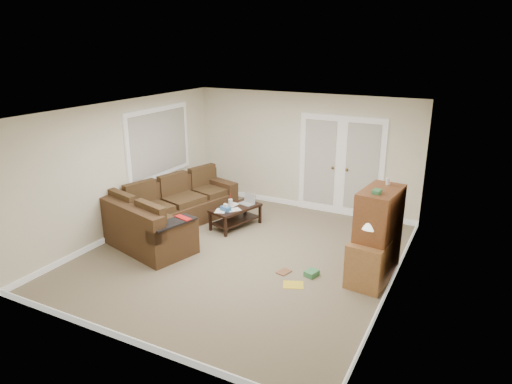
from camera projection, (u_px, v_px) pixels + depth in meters
The scene contains 17 objects.
floor at pixel (242, 255), 7.85m from camera, with size 5.50×5.50×0.00m, color gray.
ceiling at pixel (240, 110), 7.07m from camera, with size 5.00×5.50×0.02m, color white.
wall_left at pixel (125, 168), 8.54m from camera, with size 0.02×5.50×2.50m, color white.
wall_right at pixel (398, 211), 6.38m from camera, with size 0.02×5.50×2.50m, color white.
wall_back at pixel (303, 152), 9.78m from camera, with size 5.00×0.02×2.50m, color white.
wall_front at pixel (123, 252), 5.14m from camera, with size 5.00×0.02×2.50m, color white.
baseboards at pixel (242, 253), 7.84m from camera, with size 5.00×5.50×0.10m, color white, non-canonical shape.
french_doors at pixel (340, 167), 9.45m from camera, with size 1.80×0.05×2.13m.
window_left at pixel (159, 142), 9.28m from camera, with size 0.05×1.92×1.42m.
sectional_sofa at pixel (167, 215), 8.74m from camera, with size 2.04×3.19×0.87m.
coffee_table at pixel (236, 216), 9.01m from camera, with size 0.78×1.12×0.70m.
tv_armoire at pixel (378, 234), 6.92m from camera, with size 0.59×0.95×1.55m.
side_cabinet at pixel (368, 261), 6.76m from camera, with size 0.59×0.59×1.13m.
space_heater at pixel (390, 222), 8.91m from camera, with size 0.11×0.09×0.28m, color silver.
floor_magazine at pixel (293, 285), 6.90m from camera, with size 0.31×0.24×0.01m, color yellow.
floor_greenbox at pixel (312, 273), 7.16m from camera, with size 0.16×0.22×0.09m, color #3A804C.
floor_book at pixel (280, 270), 7.32m from camera, with size 0.17×0.23×0.02m, color brown.
Camera 1 is at (3.46, -6.22, 3.51)m, focal length 32.00 mm.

